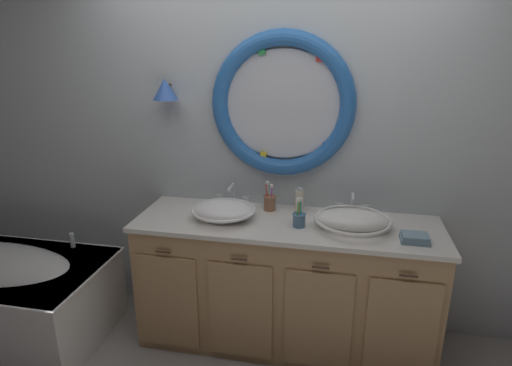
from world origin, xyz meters
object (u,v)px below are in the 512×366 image
(toothbrush_holder_right, at_px, (299,219))
(soap_dispenser, at_px, (299,200))
(sink_basin_left, at_px, (224,210))
(folded_hand_towel, at_px, (415,238))
(toothbrush_holder_left, at_px, (270,202))
(sink_basin_right, at_px, (353,220))

(toothbrush_holder_right, bearing_deg, soap_dispenser, 95.70)
(sink_basin_left, height_order, toothbrush_holder_right, toothbrush_holder_right)
(folded_hand_towel, bearing_deg, toothbrush_holder_left, 160.55)
(toothbrush_holder_left, xyz_separation_m, toothbrush_holder_right, (0.23, -0.24, -0.01))
(sink_basin_right, xyz_separation_m, toothbrush_holder_left, (-0.55, 0.21, -0.00))
(soap_dispenser, height_order, folded_hand_towel, soap_dispenser)
(sink_basin_right, height_order, soap_dispenser, soap_dispenser)
(sink_basin_left, height_order, sink_basin_right, sink_basin_right)
(sink_basin_left, relative_size, folded_hand_towel, 2.59)
(sink_basin_left, bearing_deg, folded_hand_towel, -5.54)
(sink_basin_right, bearing_deg, sink_basin_left, 180.00)
(soap_dispenser, distance_m, folded_hand_towel, 0.78)
(sink_basin_right, relative_size, folded_hand_towel, 2.90)
(sink_basin_right, xyz_separation_m, soap_dispenser, (-0.35, 0.22, 0.02))
(sink_basin_right, bearing_deg, toothbrush_holder_left, 159.56)
(sink_basin_left, bearing_deg, toothbrush_holder_right, -3.80)
(sink_basin_left, bearing_deg, toothbrush_holder_left, 37.39)
(sink_basin_left, xyz_separation_m, toothbrush_holder_left, (0.27, 0.21, -0.00))
(sink_basin_right, relative_size, soap_dispenser, 2.64)
(folded_hand_towel, bearing_deg, sink_basin_right, 162.13)
(sink_basin_right, height_order, toothbrush_holder_right, toothbrush_holder_right)
(toothbrush_holder_right, bearing_deg, sink_basin_left, 176.20)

